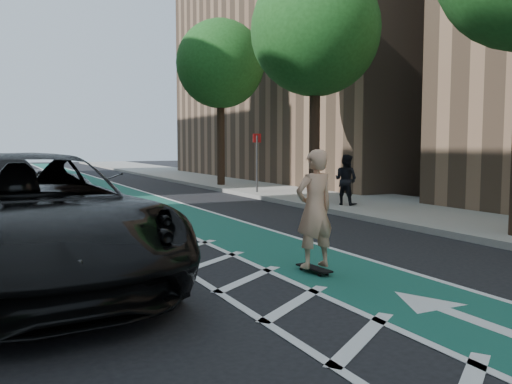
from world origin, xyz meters
TOP-DOWN VIEW (x-y plane):
  - ground at (0.00, 0.00)m, footprint 120.00×120.00m
  - bike_lane at (3.00, 10.00)m, footprint 2.00×90.00m
  - buffer_strip at (1.50, 10.00)m, footprint 1.40×90.00m
  - sidewalk_right at (9.50, 10.00)m, footprint 5.00×90.00m
  - curb_right at (7.05, 10.00)m, footprint 0.12×90.00m
  - building_right_far at (17.50, 20.00)m, footprint 14.00×22.00m
  - tree_r_c at (7.90, 8.00)m, footprint 4.20×4.20m
  - tree_r_d at (7.90, 16.00)m, footprint 4.20×4.20m
  - sign_post at (7.60, 12.00)m, footprint 0.35×0.08m
  - skateboard at (2.60, -0.11)m, footprint 0.26×0.74m
  - skateboarder at (2.60, -0.11)m, footprint 0.71×0.50m
  - suv_near at (-1.51, 1.27)m, footprint 3.80×7.16m
  - suv_far at (-1.51, 12.33)m, footprint 2.66×5.71m
  - car_grey at (-0.88, 31.18)m, footprint 1.87×4.54m
  - pedestrian at (8.04, 6.63)m, footprint 0.86×0.95m

SIDE VIEW (x-z plane):
  - ground at x=0.00m, z-range 0.00..0.00m
  - buffer_strip at x=1.50m, z-range 0.00..0.01m
  - bike_lane at x=3.00m, z-range 0.00..0.01m
  - sidewalk_right at x=9.50m, z-range 0.00..0.15m
  - skateboard at x=2.60m, z-range 0.03..0.13m
  - curb_right at x=7.05m, z-range 0.00..0.16m
  - car_grey at x=-0.88m, z-range 0.00..1.46m
  - suv_far at x=-1.51m, z-range 0.00..1.61m
  - pedestrian at x=8.04m, z-range 0.15..1.73m
  - suv_near at x=-1.51m, z-range 0.00..1.92m
  - skateboarder at x=2.60m, z-range 0.10..1.97m
  - sign_post at x=7.60m, z-range 0.11..2.59m
  - tree_r_c at x=7.90m, z-range 1.82..9.72m
  - tree_r_d at x=7.90m, z-range 1.82..9.72m
  - building_right_far at x=17.50m, z-range 0.00..19.00m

